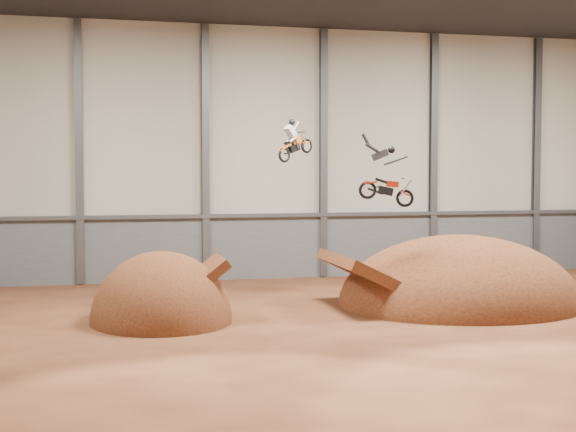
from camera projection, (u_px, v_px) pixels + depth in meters
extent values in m
plane|color=#452112|center=(345.00, 329.00, 30.37)|extent=(40.00, 40.00, 0.00)
cube|color=#BAB6A5|center=(265.00, 153.00, 44.55)|extent=(40.00, 0.10, 14.00)
cube|color=#595C61|center=(265.00, 247.00, 44.75)|extent=(39.80, 0.18, 3.50)
cube|color=#47494F|center=(266.00, 215.00, 44.50)|extent=(39.80, 0.35, 0.20)
cube|color=#47494F|center=(79.00, 152.00, 42.05)|extent=(0.40, 0.36, 13.90)
cube|color=#47494F|center=(206.00, 153.00, 43.59)|extent=(0.40, 0.36, 13.90)
cube|color=#47494F|center=(323.00, 153.00, 45.13)|extent=(0.40, 0.36, 13.90)
cube|color=#47494F|center=(433.00, 154.00, 46.67)|extent=(0.40, 0.36, 13.90)
cube|color=#47494F|center=(536.00, 155.00, 48.21)|extent=(0.40, 0.36, 13.90)
ellipsoid|color=#3E1D0F|center=(162.00, 321.00, 31.99)|extent=(5.62, 6.49, 5.62)
ellipsoid|color=#3E1D0F|center=(459.00, 305.00, 35.84)|extent=(10.96, 9.70, 6.32)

